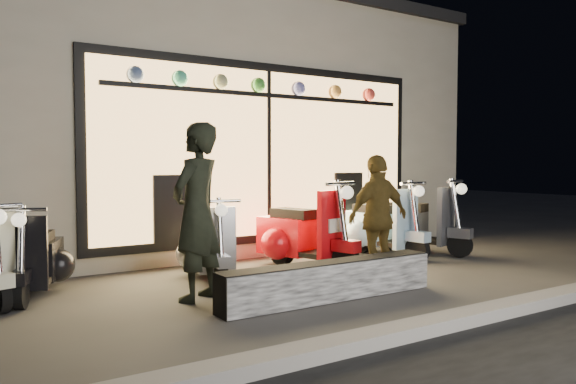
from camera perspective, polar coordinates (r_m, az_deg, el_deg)
name	(u,v)px	position (r m, az deg, el deg)	size (l,w,h in m)	color
ground	(296,288)	(6.42, 0.82, -9.72)	(40.00, 40.00, 0.00)	#383533
kerb	(430,326)	(4.92, 14.24, -13.05)	(40.00, 0.25, 0.12)	slate
shop_building	(147,125)	(10.79, -14.15, 6.58)	(10.20, 6.23, 4.20)	beige
graffiti_barrier	(330,281)	(5.85, 4.25, -8.98)	(2.51, 0.28, 0.40)	black
scooter_silver	(208,246)	(7.00, -8.11, -5.47)	(0.63, 1.35, 0.96)	black
scooter_red	(297,234)	(7.59, 0.92, -4.28)	(0.77, 1.58, 1.12)	black
scooter_black	(37,259)	(6.66, -24.13, -6.21)	(0.73, 1.29, 0.94)	black
scooter_blue	(375,226)	(8.72, 8.88, -3.46)	(0.60, 1.53, 1.09)	black
scooter_grey	(410,224)	(9.05, 12.29, -3.21)	(0.84, 1.53, 1.11)	black
man	(197,212)	(5.81, -9.26, -1.99)	(0.66, 0.44, 1.82)	black
woman	(378,217)	(6.87, 9.14, -2.53)	(0.88, 0.37, 1.51)	brown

